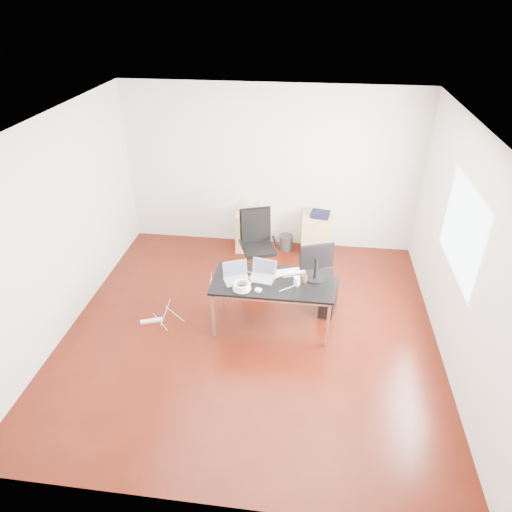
# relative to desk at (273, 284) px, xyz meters

# --- Properties ---
(room_shell) EXTENTS (5.00, 5.00, 5.00)m
(room_shell) POSITION_rel_desk_xyz_m (-0.24, -0.15, 0.73)
(room_shell) COLOR #3B0E06
(room_shell) RESTS_ON ground
(desk) EXTENTS (1.60, 0.80, 0.73)m
(desk) POSITION_rel_desk_xyz_m (0.00, 0.00, 0.00)
(desk) COLOR black
(desk) RESTS_ON ground
(office_chair) EXTENTS (0.61, 0.63, 1.08)m
(office_chair) POSITION_rel_desk_xyz_m (-0.37, 1.27, -0.07)
(office_chair) COLOR black
(office_chair) RESTS_ON ground
(filing_cabinet_left) EXTENTS (0.50, 0.50, 0.70)m
(filing_cabinet_left) POSITION_rel_desk_xyz_m (-0.58, 2.08, -0.33)
(filing_cabinet_left) COLOR tan
(filing_cabinet_left) RESTS_ON ground
(filing_cabinet_right) EXTENTS (0.50, 0.50, 0.70)m
(filing_cabinet_right) POSITION_rel_desk_xyz_m (0.56, 2.08, -0.33)
(filing_cabinet_right) COLOR tan
(filing_cabinet_right) RESTS_ON ground
(pc_tower) EXTENTS (0.28, 0.48, 0.44)m
(pc_tower) POSITION_rel_desk_xyz_m (0.77, 0.41, -0.46)
(pc_tower) COLOR black
(pc_tower) RESTS_ON ground
(wastebasket) EXTENTS (0.25, 0.25, 0.28)m
(wastebasket) POSITION_rel_desk_xyz_m (0.04, 2.10, -0.54)
(wastebasket) COLOR black
(wastebasket) RESTS_ON ground
(power_strip) EXTENTS (0.30, 0.16, 0.04)m
(power_strip) POSITION_rel_desk_xyz_m (-1.69, -0.18, -0.66)
(power_strip) COLOR white
(power_strip) RESTS_ON ground
(laptop_left) EXTENTS (0.40, 0.37, 0.23)m
(laptop_left) POSITION_rel_desk_xyz_m (-0.49, -0.03, 0.11)
(laptop_left) COLOR silver
(laptop_left) RESTS_ON desk
(laptop_right) EXTENTS (0.37, 0.31, 0.23)m
(laptop_right) POSITION_rel_desk_xyz_m (-0.14, 0.06, 0.11)
(laptop_right) COLOR silver
(laptop_right) RESTS_ON desk
(monitor) EXTENTS (0.44, 0.26, 0.51)m
(monitor) POSITION_rel_desk_xyz_m (0.55, 0.13, 0.34)
(monitor) COLOR black
(monitor) RESTS_ON desk
(keyboard) EXTENTS (0.46, 0.28, 0.02)m
(keyboard) POSITION_rel_desk_xyz_m (0.19, 0.22, 0.06)
(keyboard) COLOR white
(keyboard) RESTS_ON desk
(cup_white) EXTENTS (0.10, 0.10, 0.12)m
(cup_white) POSITION_rel_desk_xyz_m (0.31, -0.05, 0.11)
(cup_white) COLOR white
(cup_white) RESTS_ON desk
(cup_brown) EXTENTS (0.08, 0.08, 0.10)m
(cup_brown) POSITION_rel_desk_xyz_m (0.41, 0.03, 0.10)
(cup_brown) COLOR #562D1D
(cup_brown) RESTS_ON desk
(cable_coil) EXTENTS (0.24, 0.24, 0.11)m
(cable_coil) POSITION_rel_desk_xyz_m (-0.38, -0.25, 0.11)
(cable_coil) COLOR white
(cable_coil) RESTS_ON desk
(power_adapter) EXTENTS (0.09, 0.09, 0.03)m
(power_adapter) POSITION_rel_desk_xyz_m (-0.17, -0.25, 0.07)
(power_adapter) COLOR white
(power_adapter) RESTS_ON desk
(speaker) EXTENTS (0.10, 0.09, 0.18)m
(speaker) POSITION_rel_desk_xyz_m (-0.49, 2.12, 0.11)
(speaker) COLOR #9E9E9E
(speaker) RESTS_ON filing_cabinet_left
(navy_garment) EXTENTS (0.34, 0.29, 0.09)m
(navy_garment) POSITION_rel_desk_xyz_m (0.60, 2.07, 0.07)
(navy_garment) COLOR black
(navy_garment) RESTS_ON filing_cabinet_right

